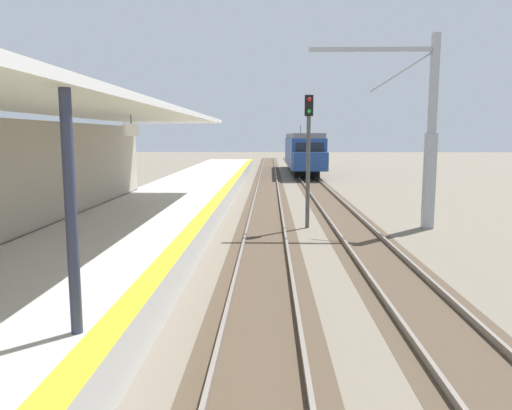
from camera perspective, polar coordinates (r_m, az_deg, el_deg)
name	(u,v)px	position (r m, az deg, el deg)	size (l,w,h in m)	color
station_platform	(146,223)	(18.61, -12.56, -2.05)	(5.00, 80.00, 0.91)	#B7B5AD
station_building_with_canopy	(35,173)	(14.60, -24.20, 3.44)	(4.85, 24.00, 4.43)	#4C4C4C
track_pair_nearest_platform	(266,217)	(22.06, 1.20, -1.36)	(2.34, 120.00, 0.16)	#4C3D2D
track_pair_middle	(342,217)	(22.30, 9.98, -1.38)	(2.34, 120.00, 0.16)	#4C3D2D
approaching_train	(303,151)	(49.35, 5.43, 6.28)	(2.93, 19.60, 4.76)	navy
rail_signal_post	(308,147)	(19.46, 6.08, 6.65)	(0.32, 0.34, 5.20)	#4C4C4C
catenary_pylon_far_side	(424,137)	(20.38, 18.81, 7.48)	(5.00, 0.40, 7.50)	#9EA3A8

